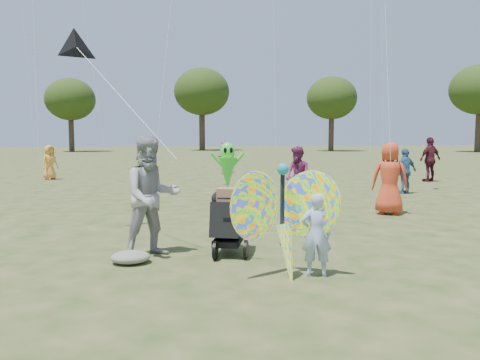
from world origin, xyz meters
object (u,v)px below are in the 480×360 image
object	(u,v)px
crowd_c	(405,171)
crowd_g	(50,162)
crowd_j	(225,157)
butterfly_kite	(284,220)
jogging_stroller	(228,216)
crowd_e	(298,176)
adult_man	(152,196)
crowd_d	(142,171)
crowd_h	(430,159)
alien_kite	(228,168)
crowd_a	(390,178)
child_girl	(316,235)

from	to	relation	value
crowd_c	crowd_g	size ratio (longest dim) A/B	0.99
crowd_j	butterfly_kite	world-z (taller)	crowd_j
crowd_j	jogging_stroller	world-z (taller)	crowd_j
crowd_e	crowd_g	distance (m)	12.54
adult_man	crowd_d	bearing A→B (deg)	75.21
crowd_c	crowd_d	xyz separation A→B (m)	(-8.70, 1.64, -0.02)
crowd_d	crowd_h	distance (m)	11.93
crowd_e	crowd_h	bearing A→B (deg)	105.51
adult_man	crowd_c	distance (m)	10.66
crowd_g	alien_kite	bearing A→B (deg)	-97.09
crowd_e	crowd_a	bearing A→B (deg)	22.45
adult_man	jogging_stroller	world-z (taller)	adult_man
child_girl	alien_kite	world-z (taller)	alien_kite
jogging_stroller	crowd_c	bearing A→B (deg)	62.95
crowd_g	child_girl	bearing A→B (deg)	-114.63
child_girl	adult_man	bearing A→B (deg)	-23.09
crowd_a	crowd_d	xyz separation A→B (m)	(-6.34, 5.45, -0.15)
alien_kite	crowd_c	bearing A→B (deg)	6.02
adult_man	crowd_a	distance (m)	6.48
crowd_d	jogging_stroller	bearing A→B (deg)	-169.13
child_girl	crowd_a	world-z (taller)	crowd_a
adult_man	crowd_j	distance (m)	16.59
crowd_j	child_girl	bearing A→B (deg)	19.27
crowd_d	crowd_g	size ratio (longest dim) A/B	0.97
crowd_h	child_girl	bearing A→B (deg)	36.32
alien_kite	crowd_d	bearing A→B (deg)	139.75
crowd_a	jogging_stroller	bearing A→B (deg)	64.29
alien_kite	crowd_e	bearing A→B (deg)	-36.99
crowd_e	alien_kite	size ratio (longest dim) A/B	0.94
crowd_g	crowd_h	bearing A→B (deg)	-61.26
jogging_stroller	alien_kite	bearing A→B (deg)	100.14
crowd_j	crowd_c	bearing A→B (deg)	49.94
child_girl	jogging_stroller	distance (m)	1.77
crowd_a	crowd_j	distance (m)	13.34
crowd_d	crowd_g	distance (m)	6.81
crowd_e	adult_man	bearing A→B (deg)	-59.23
crowd_g	crowd_d	bearing A→B (deg)	-100.41
adult_man	crowd_g	bearing A→B (deg)	90.44
butterfly_kite	alien_kite	distance (m)	7.89
crowd_c	crowd_g	bearing A→B (deg)	-44.79
crowd_g	alien_kite	xyz separation A→B (m)	(7.06, -7.49, 0.21)
crowd_a	alien_kite	world-z (taller)	crowd_a
child_girl	jogging_stroller	xyz separation A→B (m)	(-1.06, 1.41, 0.03)
child_girl	jogging_stroller	bearing A→B (deg)	-44.23
child_girl	crowd_h	bearing A→B (deg)	-116.55
crowd_c	crowd_j	distance (m)	10.56
adult_man	crowd_e	distance (m)	6.33
crowd_c	jogging_stroller	bearing A→B (deg)	29.49
crowd_e	crowd_h	distance (m)	9.26
child_girl	adult_man	distance (m)	2.72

